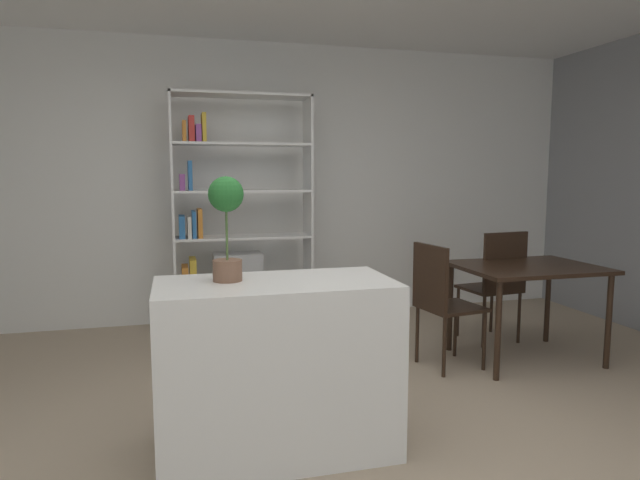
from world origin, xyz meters
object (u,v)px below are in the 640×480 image
object	(u,v)px
open_bookshelf	(231,229)
kitchen_island	(276,367)
potted_plant_on_island	(226,217)
dining_chair_island_side	(440,296)
dining_table	(527,276)
dining_chair_far	(497,278)

from	to	relation	value
open_bookshelf	kitchen_island	bearing A→B (deg)	-90.13
potted_plant_on_island	dining_chair_island_side	xyz separation A→B (m)	(1.62, 0.84, -0.68)
open_bookshelf	dining_table	bearing A→B (deg)	-33.66
dining_chair_far	dining_chair_island_side	distance (m)	0.87
kitchen_island	potted_plant_on_island	size ratio (longest dim) A/B	2.27
potted_plant_on_island	dining_table	size ratio (longest dim) A/B	0.51
potted_plant_on_island	dining_chair_far	xyz separation A→B (m)	(2.37, 1.27, -0.66)
open_bookshelf	dining_chair_island_side	bearing A→B (deg)	-45.88
potted_plant_on_island	open_bookshelf	world-z (taller)	open_bookshelf
dining_chair_far	open_bookshelf	bearing A→B (deg)	-31.43
dining_chair_far	dining_chair_island_side	bearing A→B (deg)	23.76
open_bookshelf	potted_plant_on_island	bearing A→B (deg)	-96.03
kitchen_island	dining_table	xyz separation A→B (m)	(2.13, 0.92, 0.21)
kitchen_island	dining_table	distance (m)	2.33
kitchen_island	dining_chair_far	size ratio (longest dim) A/B	1.25
dining_table	dining_chair_island_side	xyz separation A→B (m)	(-0.74, -0.01, -0.11)
kitchen_island	dining_table	size ratio (longest dim) A/B	1.15
dining_chair_far	dining_chair_island_side	world-z (taller)	dining_chair_far
kitchen_island	open_bookshelf	distance (m)	2.39
potted_plant_on_island	open_bookshelf	xyz separation A→B (m)	(0.24, 2.26, -0.29)
potted_plant_on_island	dining_chair_island_side	world-z (taller)	potted_plant_on_island
dining_table	dining_chair_island_side	world-z (taller)	dining_chair_island_side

